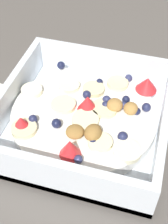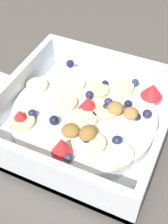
% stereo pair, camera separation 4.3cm
% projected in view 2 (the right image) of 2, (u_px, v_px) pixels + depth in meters
% --- Properties ---
extents(ground_plane, '(2.40, 2.40, 0.00)m').
position_uv_depth(ground_plane, '(79.00, 115.00, 0.46)').
color(ground_plane, '#56514C').
extents(fruit_bowl, '(0.22, 0.22, 0.06)m').
position_uv_depth(fruit_bowl, '(85.00, 117.00, 0.43)').
color(fruit_bowl, white).
rests_on(fruit_bowl, ground).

